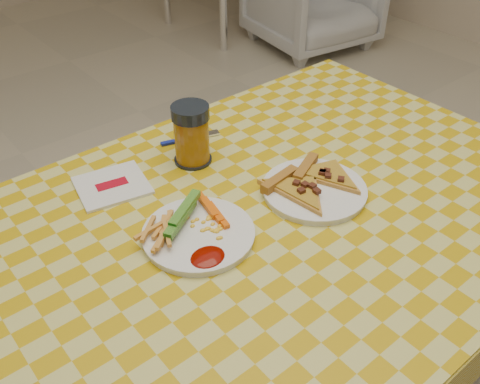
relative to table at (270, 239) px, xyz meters
name	(u,v)px	position (x,y,z in m)	size (l,w,h in m)	color
table	(270,239)	(0.00, 0.00, 0.00)	(1.28, 0.88, 0.76)	white
plate_left	(199,235)	(-0.16, 0.03, 0.08)	(0.21, 0.21, 0.01)	white
plate_right	(314,191)	(0.11, -0.01, 0.08)	(0.21, 0.21, 0.01)	white
fries_veggies	(189,226)	(-0.17, 0.05, 0.10)	(0.20, 0.18, 0.04)	gold
pizza_slices	(310,182)	(0.11, 0.00, 0.09)	(0.25, 0.22, 0.02)	#DB8D43
drink_glass	(192,135)	(-0.01, 0.25, 0.14)	(0.09, 0.09, 0.14)	black
napkin	(112,185)	(-0.20, 0.28, 0.08)	(0.17, 0.16, 0.01)	silver
fork	(191,138)	(0.04, 0.33, 0.08)	(0.14, 0.06, 0.01)	navy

